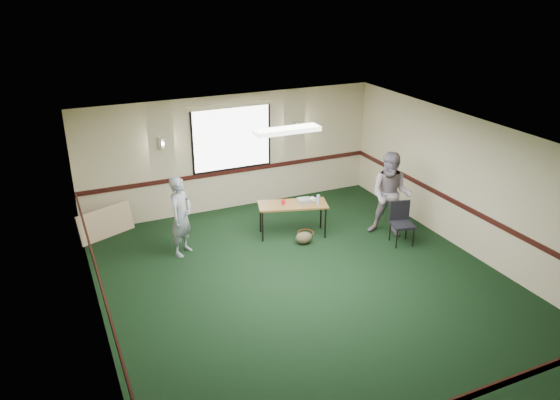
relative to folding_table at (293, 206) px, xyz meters
name	(u,v)px	position (x,y,z in m)	size (l,w,h in m)	color
ground	(310,288)	(-0.63, -2.05, -0.67)	(8.00, 8.00, 0.00)	black
room_shell	(263,168)	(-0.63, 0.08, 0.91)	(8.00, 8.02, 8.00)	#C3B38D
folding_table	(293,206)	(0.00, 0.00, 0.00)	(1.54, 0.96, 0.72)	brown
projector	(304,201)	(0.25, -0.04, 0.10)	(0.26, 0.22, 0.09)	gray
game_console	(311,199)	(0.44, 0.02, 0.07)	(0.18, 0.14, 0.04)	silver
red_cup	(283,202)	(-0.19, 0.05, 0.11)	(0.07, 0.07, 0.11)	red
water_bottle	(318,200)	(0.46, -0.26, 0.16)	(0.07, 0.07, 0.22)	#7CA9CB
duffel_bag	(304,238)	(0.04, -0.46, -0.54)	(0.36, 0.27, 0.25)	#4C452B
cable_coil	(306,233)	(0.30, -0.05, -0.66)	(0.35, 0.35, 0.02)	#C64B18
folded_table	(106,223)	(-3.63, 1.55, -0.35)	(1.25, 0.05, 0.64)	tan
conference_chair	(401,219)	(1.90, -1.21, -0.15)	(0.52, 0.53, 0.88)	black
person_left	(181,216)	(-2.34, 0.15, 0.14)	(0.59, 0.39, 1.61)	#3B5882
person_right	(391,195)	(1.88, -0.82, 0.25)	(0.89, 0.69, 1.83)	slate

